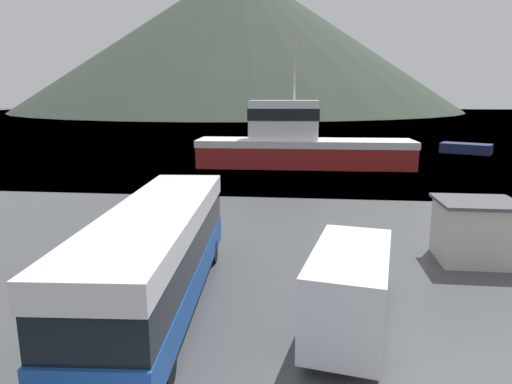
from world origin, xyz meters
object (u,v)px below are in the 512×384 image
(delivery_van, at_px, (352,284))
(small_boat, at_px, (466,148))
(dock_kiosk, at_px, (475,231))
(fishing_boat, at_px, (299,143))
(tour_bus, at_px, (158,251))
(storage_bin, at_px, (109,240))

(delivery_van, xyz_separation_m, small_boat, (16.13, 40.01, -0.76))
(dock_kiosk, height_order, small_boat, dock_kiosk)
(fishing_boat, bearing_deg, small_boat, 121.16)
(delivery_van, height_order, small_boat, delivery_van)
(delivery_van, distance_m, dock_kiosk, 7.80)
(tour_bus, xyz_separation_m, storage_bin, (-3.36, 4.03, -1.08))
(fishing_boat, height_order, dock_kiosk, fishing_boat)
(delivery_van, relative_size, fishing_boat, 0.34)
(storage_bin, xyz_separation_m, small_boat, (25.16, 35.32, -0.15))
(storage_bin, bearing_deg, tour_bus, -50.13)
(storage_bin, bearing_deg, small_boat, 54.53)
(fishing_boat, bearing_deg, dock_kiosk, 16.20)
(delivery_van, xyz_separation_m, storage_bin, (-9.03, 4.69, -0.61))
(fishing_boat, distance_m, dock_kiosk, 23.96)
(tour_bus, relative_size, fishing_boat, 0.58)
(tour_bus, height_order, storage_bin, tour_bus)
(tour_bus, distance_m, storage_bin, 5.36)
(dock_kiosk, bearing_deg, fishing_boat, 107.28)
(delivery_van, relative_size, storage_bin, 4.29)
(storage_bin, bearing_deg, fishing_boat, 73.38)
(dock_kiosk, bearing_deg, small_boat, 72.34)
(delivery_van, bearing_deg, storage_bin, 163.58)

